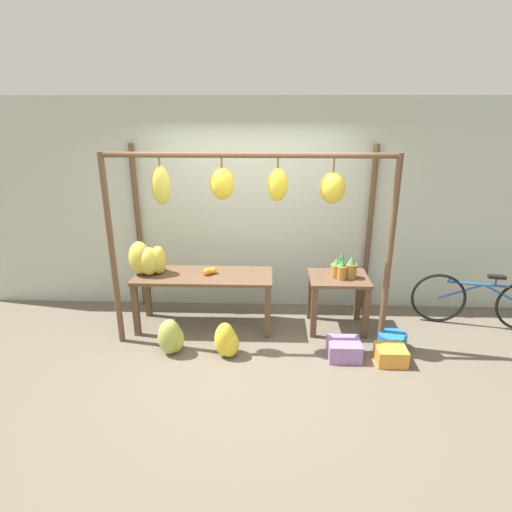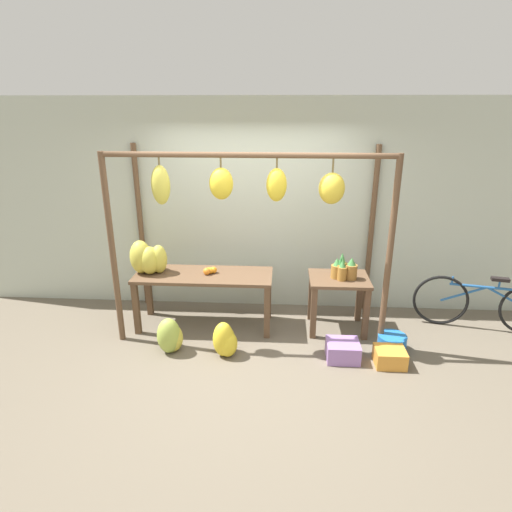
{
  "view_description": "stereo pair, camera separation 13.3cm",
  "coord_description": "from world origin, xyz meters",
  "px_view_note": "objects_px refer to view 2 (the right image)",
  "views": [
    {
      "loc": [
        0.23,
        -4.05,
        2.7
      ],
      "look_at": [
        0.06,
        0.82,
        0.96
      ],
      "focal_mm": 30.0,
      "sensor_mm": 36.0,
      "label": 1
    },
    {
      "loc": [
        0.36,
        -4.05,
        2.7
      ],
      "look_at": [
        0.06,
        0.82,
        0.96
      ],
      "focal_mm": 30.0,
      "sensor_mm": 36.0,
      "label": 2
    }
  ],
  "objects_px": {
    "parked_bicycle": "(484,304)",
    "fruit_crate_purple": "(390,357)",
    "orange_pile": "(210,271)",
    "banana_pile_ground_left": "(170,337)",
    "fruit_crate_white": "(343,350)",
    "blue_bucket": "(392,343)",
    "pineapple_cluster": "(343,269)",
    "banana_pile_ground_right": "(225,341)",
    "banana_pile_on_table": "(149,259)"
  },
  "relations": [
    {
      "from": "banana_pile_ground_right",
      "to": "fruit_crate_white",
      "type": "height_order",
      "value": "banana_pile_ground_right"
    },
    {
      "from": "banana_pile_ground_right",
      "to": "fruit_crate_white",
      "type": "distance_m",
      "value": 1.32
    },
    {
      "from": "fruit_crate_white",
      "to": "fruit_crate_purple",
      "type": "bearing_deg",
      "value": -9.26
    },
    {
      "from": "fruit_crate_purple",
      "to": "orange_pile",
      "type": "bearing_deg",
      "value": 159.6
    },
    {
      "from": "orange_pile",
      "to": "fruit_crate_white",
      "type": "bearing_deg",
      "value": -23.65
    },
    {
      "from": "banana_pile_ground_right",
      "to": "blue_bucket",
      "type": "height_order",
      "value": "banana_pile_ground_right"
    },
    {
      "from": "orange_pile",
      "to": "fruit_crate_purple",
      "type": "xyz_separation_m",
      "value": [
        2.08,
        -0.78,
        -0.66
      ]
    },
    {
      "from": "orange_pile",
      "to": "banana_pile_ground_right",
      "type": "height_order",
      "value": "orange_pile"
    },
    {
      "from": "fruit_crate_white",
      "to": "parked_bicycle",
      "type": "distance_m",
      "value": 2.01
    },
    {
      "from": "banana_pile_on_table",
      "to": "banana_pile_ground_right",
      "type": "xyz_separation_m",
      "value": [
        1.02,
        -0.69,
        -0.71
      ]
    },
    {
      "from": "banana_pile_on_table",
      "to": "banana_pile_ground_right",
      "type": "relative_size",
      "value": 1.21
    },
    {
      "from": "banana_pile_ground_left",
      "to": "banana_pile_ground_right",
      "type": "bearing_deg",
      "value": -4.23
    },
    {
      "from": "banana_pile_on_table",
      "to": "banana_pile_ground_left",
      "type": "bearing_deg",
      "value": -59.49
    },
    {
      "from": "banana_pile_ground_left",
      "to": "fruit_crate_white",
      "type": "xyz_separation_m",
      "value": [
        1.97,
        -0.05,
        -0.08
      ]
    },
    {
      "from": "pineapple_cluster",
      "to": "blue_bucket",
      "type": "relative_size",
      "value": 0.98
    },
    {
      "from": "fruit_crate_white",
      "to": "orange_pile",
      "type": "bearing_deg",
      "value": 156.35
    },
    {
      "from": "orange_pile",
      "to": "parked_bicycle",
      "type": "distance_m",
      "value": 3.44
    },
    {
      "from": "pineapple_cluster",
      "to": "banana_pile_ground_left",
      "type": "xyz_separation_m",
      "value": [
        -2.01,
        -0.63,
        -0.63
      ]
    },
    {
      "from": "banana_pile_ground_right",
      "to": "fruit_crate_purple",
      "type": "relative_size",
      "value": 1.28
    },
    {
      "from": "parked_bicycle",
      "to": "fruit_crate_purple",
      "type": "xyz_separation_m",
      "value": [
        -1.33,
        -0.87,
        -0.26
      ]
    },
    {
      "from": "orange_pile",
      "to": "fruit_crate_purple",
      "type": "distance_m",
      "value": 2.32
    },
    {
      "from": "orange_pile",
      "to": "banana_pile_ground_right",
      "type": "distance_m",
      "value": 0.94
    },
    {
      "from": "banana_pile_on_table",
      "to": "pineapple_cluster",
      "type": "xyz_separation_m",
      "value": [
        2.38,
        -0.01,
        -0.08
      ]
    },
    {
      "from": "orange_pile",
      "to": "banana_pile_ground_left",
      "type": "bearing_deg",
      "value": -120.57
    },
    {
      "from": "orange_pile",
      "to": "blue_bucket",
      "type": "height_order",
      "value": "orange_pile"
    },
    {
      "from": "blue_bucket",
      "to": "parked_bicycle",
      "type": "distance_m",
      "value": 1.39
    },
    {
      "from": "banana_pile_ground_right",
      "to": "parked_bicycle",
      "type": "distance_m",
      "value": 3.25
    },
    {
      "from": "orange_pile",
      "to": "pineapple_cluster",
      "type": "bearing_deg",
      "value": -0.79
    },
    {
      "from": "blue_bucket",
      "to": "fruit_crate_white",
      "type": "bearing_deg",
      "value": -160.16
    },
    {
      "from": "banana_pile_on_table",
      "to": "pineapple_cluster",
      "type": "bearing_deg",
      "value": -0.33
    },
    {
      "from": "banana_pile_ground_left",
      "to": "parked_bicycle",
      "type": "relative_size",
      "value": 0.26
    },
    {
      "from": "banana_pile_ground_left",
      "to": "parked_bicycle",
      "type": "distance_m",
      "value": 3.87
    },
    {
      "from": "banana_pile_on_table",
      "to": "pineapple_cluster",
      "type": "distance_m",
      "value": 2.39
    },
    {
      "from": "pineapple_cluster",
      "to": "fruit_crate_white",
      "type": "bearing_deg",
      "value": -93.41
    },
    {
      "from": "banana_pile_ground_right",
      "to": "orange_pile",
      "type": "bearing_deg",
      "value": 110.61
    },
    {
      "from": "blue_bucket",
      "to": "orange_pile",
      "type": "bearing_deg",
      "value": 167.54
    },
    {
      "from": "banana_pile_ground_left",
      "to": "blue_bucket",
      "type": "bearing_deg",
      "value": 3.76
    },
    {
      "from": "fruit_crate_white",
      "to": "parked_bicycle",
      "type": "relative_size",
      "value": 0.22
    },
    {
      "from": "orange_pile",
      "to": "banana_pile_ground_left",
      "type": "height_order",
      "value": "orange_pile"
    },
    {
      "from": "parked_bicycle",
      "to": "fruit_crate_white",
      "type": "bearing_deg",
      "value": -156.66
    },
    {
      "from": "orange_pile",
      "to": "pineapple_cluster",
      "type": "height_order",
      "value": "pineapple_cluster"
    },
    {
      "from": "banana_pile_on_table",
      "to": "orange_pile",
      "type": "bearing_deg",
      "value": 0.64
    },
    {
      "from": "pineapple_cluster",
      "to": "banana_pile_ground_right",
      "type": "xyz_separation_m",
      "value": [
        -1.36,
        -0.67,
        -0.63
      ]
    },
    {
      "from": "banana_pile_ground_right",
      "to": "fruit_crate_white",
      "type": "xyz_separation_m",
      "value": [
        1.32,
        0.0,
        -0.08
      ]
    },
    {
      "from": "pineapple_cluster",
      "to": "banana_pile_ground_left",
      "type": "height_order",
      "value": "pineapple_cluster"
    },
    {
      "from": "orange_pile",
      "to": "parked_bicycle",
      "type": "bearing_deg",
      "value": 1.61
    },
    {
      "from": "blue_bucket",
      "to": "banana_pile_ground_left",
      "type": "bearing_deg",
      "value": -176.24
    },
    {
      "from": "banana_pile_ground_left",
      "to": "banana_pile_ground_right",
      "type": "height_order",
      "value": "banana_pile_ground_left"
    },
    {
      "from": "fruit_crate_white",
      "to": "fruit_crate_purple",
      "type": "distance_m",
      "value": 0.51
    },
    {
      "from": "fruit_crate_purple",
      "to": "banana_pile_on_table",
      "type": "bearing_deg",
      "value": 164.91
    }
  ]
}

